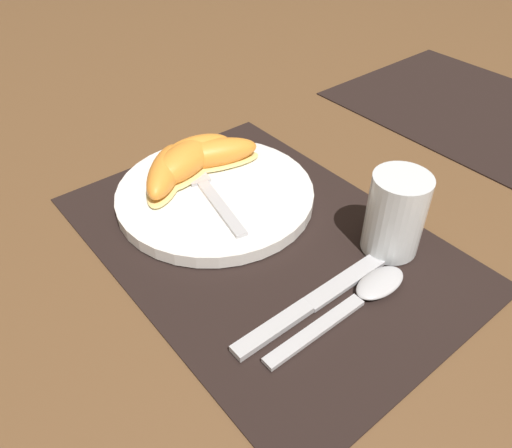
{
  "coord_description": "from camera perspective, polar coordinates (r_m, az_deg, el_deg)",
  "views": [
    {
      "loc": [
        0.33,
        -0.28,
        0.39
      ],
      "look_at": [
        -0.01,
        -0.01,
        0.02
      ],
      "focal_mm": 35.0,
      "sensor_mm": 36.0,
      "label": 1
    }
  ],
  "objects": [
    {
      "name": "citrus_wedge_3",
      "position": [
        0.64,
        -10.29,
        5.82
      ],
      "size": [
        0.11,
        0.11,
        0.04
      ],
      "color": "#F4DB84",
      "rests_on": "plate"
    },
    {
      "name": "juice_glass",
      "position": [
        0.56,
        15.55,
        0.65
      ],
      "size": [
        0.06,
        0.06,
        0.09
      ],
      "color": "silver",
      "rests_on": "placemat"
    },
    {
      "name": "plate",
      "position": [
        0.63,
        -4.51,
        3.45
      ],
      "size": [
        0.25,
        0.25,
        0.02
      ],
      "color": "white",
      "rests_on": "placemat"
    },
    {
      "name": "ground_plane",
      "position": [
        0.58,
        0.83,
        -1.92
      ],
      "size": [
        3.0,
        3.0,
        0.0
      ],
      "primitive_type": "plane",
      "color": "brown"
    },
    {
      "name": "spoon",
      "position": [
        0.52,
        12.21,
        -7.89
      ],
      "size": [
        0.03,
        0.18,
        0.01
      ],
      "color": "#BCBCC1",
      "rests_on": "placemat"
    },
    {
      "name": "citrus_wedge_2",
      "position": [
        0.65,
        -8.24,
        6.98
      ],
      "size": [
        0.09,
        0.12,
        0.04
      ],
      "color": "#F4DB84",
      "rests_on": "plate"
    },
    {
      "name": "placemat_far",
      "position": [
        0.91,
        24.89,
        11.34
      ],
      "size": [
        0.46,
        0.32,
        0.0
      ],
      "color": "black",
      "rests_on": "ground_plane"
    },
    {
      "name": "citrus_wedge_1",
      "position": [
        0.67,
        -6.66,
        8.2
      ],
      "size": [
        0.06,
        0.1,
        0.04
      ],
      "color": "#F4DB84",
      "rests_on": "plate"
    },
    {
      "name": "placemat",
      "position": [
        0.58,
        0.83,
        -1.77
      ],
      "size": [
        0.46,
        0.32,
        0.0
      ],
      "color": "black",
      "rests_on": "ground_plane"
    },
    {
      "name": "citrus_wedge_0",
      "position": [
        0.66,
        -5.18,
        7.86
      ],
      "size": [
        0.09,
        0.14,
        0.04
      ],
      "color": "#F4DB84",
      "rests_on": "plate"
    },
    {
      "name": "knife",
      "position": [
        0.51,
        7.36,
        -8.31
      ],
      "size": [
        0.02,
        0.23,
        0.01
      ],
      "color": "#BCBCC1",
      "rests_on": "placemat"
    },
    {
      "name": "fork",
      "position": [
        0.63,
        -5.87,
        4.34
      ],
      "size": [
        0.18,
        0.06,
        0.0
      ],
      "color": "#BCBCC1",
      "rests_on": "plate"
    }
  ]
}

